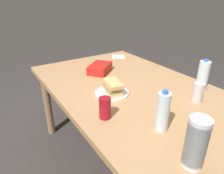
% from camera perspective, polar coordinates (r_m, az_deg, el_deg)
% --- Properties ---
extents(ground_plane, '(8.00, 8.00, 0.00)m').
position_cam_1_polar(ground_plane, '(1.89, 5.04, -20.36)').
color(ground_plane, '#383330').
extents(dining_table, '(1.72, 1.04, 0.72)m').
position_cam_1_polar(dining_table, '(1.50, 5.97, -2.91)').
color(dining_table, tan).
rests_on(dining_table, ground_plane).
extents(paper_plate, '(0.23, 0.23, 0.01)m').
position_cam_1_polar(paper_plate, '(1.37, 0.00, -1.66)').
color(paper_plate, white).
rests_on(paper_plate, dining_table).
extents(sandwich, '(0.20, 0.13, 0.08)m').
position_cam_1_polar(sandwich, '(1.35, 0.13, 0.06)').
color(sandwich, '#DBB26B').
rests_on(sandwich, paper_plate).
extents(soda_can_red, '(0.07, 0.07, 0.12)m').
position_cam_1_polar(soda_can_red, '(1.10, -2.00, -5.93)').
color(soda_can_red, maroon).
rests_on(soda_can_red, dining_table).
extents(chip_bag, '(0.26, 0.27, 0.07)m').
position_cam_1_polar(chip_bag, '(1.74, -3.44, 5.31)').
color(chip_bag, red).
rests_on(chip_bag, dining_table).
extents(water_bottle_tall, '(0.07, 0.07, 0.22)m').
position_cam_1_polar(water_bottle_tall, '(1.53, 24.29, 2.91)').
color(water_bottle_tall, silver).
rests_on(water_bottle_tall, dining_table).
extents(plastic_cup_stack, '(0.08, 0.08, 0.22)m').
position_cam_1_polar(plastic_cup_stack, '(0.86, 22.66, -14.42)').
color(plastic_cup_stack, silver).
rests_on(plastic_cup_stack, dining_table).
extents(water_bottle_spare, '(0.06, 0.06, 0.22)m').
position_cam_1_polar(water_bottle_spare, '(1.01, 14.15, -6.82)').
color(water_bottle_spare, silver).
rests_on(water_bottle_spare, dining_table).
extents(soda_can_silver, '(0.07, 0.07, 0.12)m').
position_cam_1_polar(soda_can_silver, '(1.37, 23.08, -1.40)').
color(soda_can_silver, silver).
rests_on(soda_can_silver, dining_table).
extents(paper_napkin, '(0.18, 0.18, 0.01)m').
position_cam_1_polar(paper_napkin, '(2.16, 1.80, 8.55)').
color(paper_napkin, white).
rests_on(paper_napkin, dining_table).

